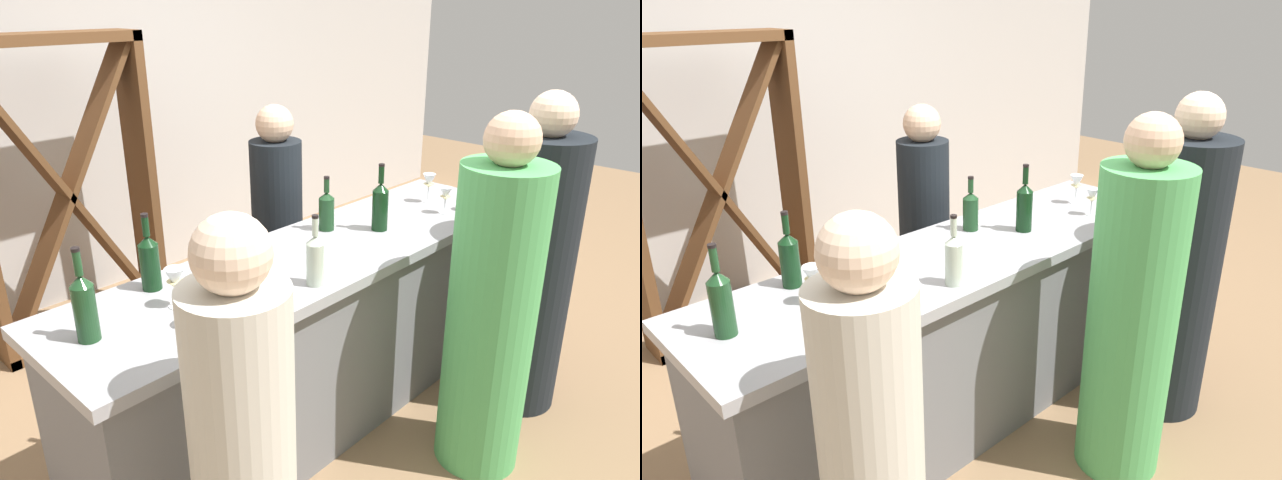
% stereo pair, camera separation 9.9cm
% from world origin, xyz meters
% --- Properties ---
extents(ground_plane, '(12.00, 12.00, 0.00)m').
position_xyz_m(ground_plane, '(0.00, 0.00, 0.00)').
color(ground_plane, '#846647').
extents(back_wall, '(8.00, 0.10, 2.80)m').
position_xyz_m(back_wall, '(0.00, 2.20, 1.40)').
color(back_wall, '#BCB7B2').
rests_on(back_wall, ground).
extents(bar_counter, '(2.59, 0.68, 0.91)m').
position_xyz_m(bar_counter, '(0.00, 0.00, 0.46)').
color(bar_counter, slate).
rests_on(bar_counter, ground).
extents(wine_rack, '(1.07, 0.28, 1.83)m').
position_xyz_m(wine_rack, '(-0.44, 1.65, 0.91)').
color(wine_rack, brown).
rests_on(wine_rack, ground).
extents(wine_bottle_leftmost_olive_green, '(0.08, 0.08, 0.34)m').
position_xyz_m(wine_bottle_leftmost_olive_green, '(-1.11, 0.03, 1.04)').
color(wine_bottle_leftmost_olive_green, '#193D1E').
rests_on(wine_bottle_leftmost_olive_green, bar_counter).
extents(wine_bottle_second_left_dark_green, '(0.08, 0.08, 0.32)m').
position_xyz_m(wine_bottle_second_left_dark_green, '(-0.75, 0.22, 1.03)').
color(wine_bottle_second_left_dark_green, black).
rests_on(wine_bottle_second_left_dark_green, bar_counter).
extents(wine_bottle_center_olive_green, '(0.08, 0.08, 0.30)m').
position_xyz_m(wine_bottle_center_olive_green, '(-0.63, -0.24, 1.02)').
color(wine_bottle_center_olive_green, '#193D1E').
rests_on(wine_bottle_center_olive_green, bar_counter).
extents(wine_bottle_second_right_clear_pale, '(0.07, 0.07, 0.30)m').
position_xyz_m(wine_bottle_second_right_clear_pale, '(-0.27, -0.23, 1.02)').
color(wine_bottle_second_right_clear_pale, '#B7C6B2').
rests_on(wine_bottle_second_right_clear_pale, bar_counter).
extents(wine_bottle_rightmost_olive_green, '(0.08, 0.08, 0.28)m').
position_xyz_m(wine_bottle_rightmost_olive_green, '(0.22, 0.16, 1.01)').
color(wine_bottle_rightmost_olive_green, '#193D1E').
rests_on(wine_bottle_rightmost_olive_green, bar_counter).
extents(wine_bottle_far_right_dark_green, '(0.08, 0.08, 0.34)m').
position_xyz_m(wine_bottle_far_right_dark_green, '(0.40, -0.03, 1.04)').
color(wine_bottle_far_right_dark_green, black).
rests_on(wine_bottle_far_right_dark_green, bar_counter).
extents(wine_glass_near_left, '(0.07, 0.07, 0.15)m').
position_xyz_m(wine_glass_near_left, '(0.99, -0.23, 1.01)').
color(wine_glass_near_left, white).
rests_on(wine_glass_near_left, bar_counter).
extents(wine_glass_near_center, '(0.08, 0.08, 0.16)m').
position_xyz_m(wine_glass_near_center, '(-0.79, -0.19, 1.02)').
color(wine_glass_near_center, white).
rests_on(wine_glass_near_center, bar_counter).
extents(wine_glass_near_right, '(0.07, 0.07, 0.15)m').
position_xyz_m(wine_glass_near_right, '(0.84, -0.13, 1.01)').
color(wine_glass_near_right, white).
rests_on(wine_glass_near_right, bar_counter).
extents(wine_glass_far_left, '(0.07, 0.07, 0.16)m').
position_xyz_m(wine_glass_far_left, '(-0.77, 0.01, 1.02)').
color(wine_glass_far_left, white).
rests_on(wine_glass_far_left, bar_counter).
extents(wine_glass_far_center, '(0.07, 0.07, 0.17)m').
position_xyz_m(wine_glass_far_center, '(0.94, 0.04, 1.03)').
color(wine_glass_far_center, white).
rests_on(wine_glass_far_center, bar_counter).
extents(wine_glass_far_right, '(0.07, 0.07, 0.16)m').
position_xyz_m(wine_glass_far_right, '(-0.51, 0.10, 1.02)').
color(wine_glass_far_right, white).
rests_on(wine_glass_far_right, bar_counter).
extents(person_left_guest, '(0.45, 0.45, 1.62)m').
position_xyz_m(person_left_guest, '(0.82, -0.67, 0.74)').
color(person_left_guest, black).
rests_on(person_left_guest, ground).
extents(person_center_guest, '(0.40, 0.40, 1.61)m').
position_xyz_m(person_center_guest, '(0.27, -0.75, 0.74)').
color(person_center_guest, '#4CA559').
rests_on(person_center_guest, ground).
extents(person_right_guest, '(0.37, 0.37, 1.48)m').
position_xyz_m(person_right_guest, '(-0.97, -0.60, 0.69)').
color(person_right_guest, beige).
rests_on(person_right_guest, ground).
extents(person_server_behind, '(0.39, 0.39, 1.45)m').
position_xyz_m(person_server_behind, '(0.38, 0.71, 0.68)').
color(person_server_behind, black).
rests_on(person_server_behind, ground).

